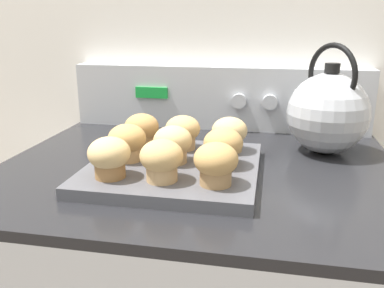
% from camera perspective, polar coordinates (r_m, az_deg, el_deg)
% --- Properties ---
extents(wall_back, '(8.00, 0.05, 2.40)m').
position_cam_1_polar(wall_back, '(1.13, 4.28, 17.10)').
color(wall_back, white).
rests_on(wall_back, ground_plane).
extents(control_panel, '(0.78, 0.07, 0.16)m').
position_cam_1_polar(control_panel, '(1.09, 3.81, 6.50)').
color(control_panel, '#B7BABF').
rests_on(control_panel, stove_range).
extents(muffin_pan, '(0.31, 0.31, 0.02)m').
position_cam_1_polar(muffin_pan, '(0.77, -2.52, -3.42)').
color(muffin_pan, '#4C4C51').
rests_on(muffin_pan, stove_range).
extents(muffin_r0_c0, '(0.07, 0.07, 0.07)m').
position_cam_1_polar(muffin_r0_c0, '(0.70, -11.53, -1.74)').
color(muffin_r0_c0, olive).
rests_on(muffin_r0_c0, muffin_pan).
extents(muffin_r0_c1, '(0.07, 0.07, 0.07)m').
position_cam_1_polar(muffin_r0_c1, '(0.67, -4.29, -2.19)').
color(muffin_r0_c1, tan).
rests_on(muffin_r0_c1, muffin_pan).
extents(muffin_r0_c2, '(0.07, 0.07, 0.07)m').
position_cam_1_polar(muffin_r0_c2, '(0.65, 3.37, -2.68)').
color(muffin_r0_c2, '#A37A4C').
rests_on(muffin_r0_c2, muffin_pan).
extents(muffin_r1_c0, '(0.07, 0.07, 0.07)m').
position_cam_1_polar(muffin_r1_c0, '(0.78, -9.09, 0.33)').
color(muffin_r1_c0, tan).
rests_on(muffin_r1_c0, muffin_pan).
extents(muffin_r1_c1, '(0.07, 0.07, 0.07)m').
position_cam_1_polar(muffin_r1_c1, '(0.76, -2.71, 0.06)').
color(muffin_r1_c1, tan).
rests_on(muffin_r1_c1, muffin_pan).
extents(muffin_r1_c2, '(0.07, 0.07, 0.07)m').
position_cam_1_polar(muffin_r1_c2, '(0.74, 4.40, -0.35)').
color(muffin_r1_c2, olive).
rests_on(muffin_r1_c2, muffin_pan).
extents(muffin_r2_c0, '(0.07, 0.07, 0.07)m').
position_cam_1_polar(muffin_r2_c0, '(0.86, -7.06, 2.04)').
color(muffin_r2_c0, '#A37A4C').
rests_on(muffin_r2_c0, muffin_pan).
extents(muffin_r2_c1, '(0.07, 0.07, 0.07)m').
position_cam_1_polar(muffin_r2_c1, '(0.84, -1.30, 1.75)').
color(muffin_r2_c1, tan).
rests_on(muffin_r2_c1, muffin_pan).
extents(muffin_r2_c2, '(0.07, 0.07, 0.07)m').
position_cam_1_polar(muffin_r2_c2, '(0.83, 5.29, 1.47)').
color(muffin_r2_c2, tan).
rests_on(muffin_r2_c2, muffin_pan).
extents(tea_kettle, '(0.18, 0.19, 0.24)m').
position_cam_1_polar(tea_kettle, '(0.92, 18.48, 4.30)').
color(tea_kettle, '#ADAFB5').
rests_on(tea_kettle, stove_range).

